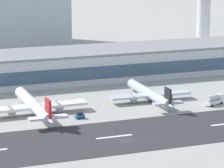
% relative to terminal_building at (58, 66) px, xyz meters
% --- Properties ---
extents(ground_plane, '(1400.00, 1400.00, 0.00)m').
position_rel_terminal_building_xyz_m(ground_plane, '(-3.40, -89.34, -6.53)').
color(ground_plane, '#9E9E99').
extents(runway_strip, '(800.00, 32.64, 0.08)m').
position_rel_terminal_building_xyz_m(runway_strip, '(-3.40, -84.73, -6.49)').
color(runway_strip, '#2D2D30').
rests_on(runway_strip, ground_plane).
extents(runway_centreline_dash_4, '(12.00, 1.20, 0.01)m').
position_rel_terminal_building_xyz_m(runway_centreline_dash_4, '(-5.29, -84.73, -6.45)').
color(runway_centreline_dash_4, white).
rests_on(runway_centreline_dash_4, runway_strip).
extents(terminal_building, '(220.05, 30.41, 13.05)m').
position_rel_terminal_building_xyz_m(terminal_building, '(0.00, 0.00, 0.00)').
color(terminal_building, silver).
rests_on(terminal_building, ground_plane).
extents(control_tower, '(13.58, 13.58, 40.76)m').
position_rel_terminal_building_xyz_m(control_tower, '(87.61, 29.00, 18.57)').
color(control_tower, silver).
rests_on(control_tower, ground_plane).
extents(airliner_red_tail_gate_0, '(38.27, 47.10, 9.83)m').
position_rel_terminal_building_xyz_m(airliner_red_tail_gate_0, '(-22.67, -51.48, -3.40)').
color(airliner_red_tail_gate_0, white).
rests_on(airliner_red_tail_gate_0, ground_plane).
extents(airliner_black_tail_gate_1, '(32.51, 42.24, 8.81)m').
position_rel_terminal_building_xyz_m(airliner_black_tail_gate_1, '(23.10, -48.57, -3.72)').
color(airliner_black_tail_gate_1, silver).
rests_on(airliner_black_tail_gate_1, ground_plane).
extents(service_fuel_truck_0, '(8.84, 5.71, 3.95)m').
position_rel_terminal_building_xyz_m(service_fuel_truck_0, '(43.59, -61.07, -4.50)').
color(service_fuel_truck_0, white).
rests_on(service_fuel_truck_0, ground_plane).
extents(service_baggage_tug_1, '(3.50, 2.53, 2.20)m').
position_rel_terminal_building_xyz_m(service_baggage_tug_1, '(-9.26, -61.27, -5.49)').
color(service_baggage_tug_1, '#23569E').
rests_on(service_baggage_tug_1, ground_plane).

